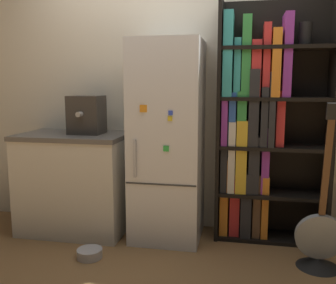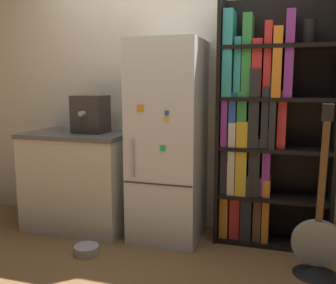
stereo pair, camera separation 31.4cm
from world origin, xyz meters
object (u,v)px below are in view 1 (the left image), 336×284
guitar (319,245)px  espresso_machine (87,115)px  bookshelf (258,127)px  pet_bowl (90,253)px  refrigerator (168,142)px

guitar → espresso_machine: bearing=169.7°
bookshelf → espresso_machine: size_ratio=6.03×
espresso_machine → pet_bowl: size_ratio=1.70×
guitar → pet_bowl: 1.71m
bookshelf → guitar: 1.03m
refrigerator → pet_bowl: (-0.50, -0.53, -0.80)m
guitar → bookshelf: bearing=132.0°
bookshelf → guitar: bearing=-48.0°
espresso_machine → guitar: bearing=-10.3°
bookshelf → espresso_machine: bearing=-174.6°
guitar → pet_bowl: guitar is taller
espresso_machine → refrigerator: bearing=-0.1°
refrigerator → pet_bowl: bearing=-133.6°
refrigerator → bookshelf: bookshelf is taller
refrigerator → espresso_machine: refrigerator is taller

